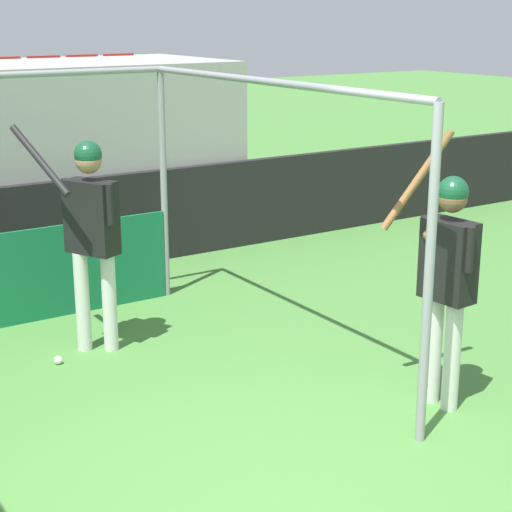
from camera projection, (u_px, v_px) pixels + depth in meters
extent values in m
plane|color=#477F38|center=(280.00, 506.00, 5.33)|extent=(60.00, 60.00, 0.00)
cube|color=black|center=(5.00, 237.00, 9.51)|extent=(24.00, 0.12, 1.12)
cube|color=maroon|center=(12.00, 174.00, 9.86)|extent=(0.45, 0.40, 0.10)
cube|color=maroon|center=(5.00, 152.00, 9.94)|extent=(0.45, 0.06, 0.40)
cube|color=maroon|center=(58.00, 169.00, 10.15)|extent=(0.45, 0.40, 0.10)
cube|color=maroon|center=(51.00, 148.00, 10.23)|extent=(0.45, 0.06, 0.40)
cube|color=maroon|center=(101.00, 165.00, 10.44)|extent=(0.45, 0.40, 0.10)
cube|color=maroon|center=(94.00, 144.00, 10.52)|extent=(0.45, 0.06, 0.40)
cube|color=maroon|center=(141.00, 161.00, 10.73)|extent=(0.45, 0.40, 0.10)
cube|color=maroon|center=(135.00, 141.00, 10.81)|extent=(0.45, 0.06, 0.40)
cube|color=maroon|center=(180.00, 157.00, 11.02)|extent=(0.45, 0.40, 0.10)
cube|color=maroon|center=(173.00, 137.00, 11.10)|extent=(0.45, 0.06, 0.40)
cube|color=maroon|center=(32.00, 128.00, 10.68)|extent=(0.45, 0.40, 0.10)
cube|color=maroon|center=(26.00, 108.00, 10.76)|extent=(0.45, 0.06, 0.40)
cube|color=maroon|center=(74.00, 125.00, 10.97)|extent=(0.45, 0.40, 0.10)
cube|color=maroon|center=(68.00, 106.00, 11.05)|extent=(0.45, 0.06, 0.40)
cube|color=maroon|center=(114.00, 122.00, 11.26)|extent=(0.45, 0.40, 0.10)
cube|color=maroon|center=(107.00, 103.00, 11.34)|extent=(0.45, 0.06, 0.40)
cube|color=maroon|center=(151.00, 119.00, 11.55)|extent=(0.45, 0.40, 0.10)
cube|color=maroon|center=(145.00, 101.00, 11.63)|extent=(0.45, 0.06, 0.40)
cube|color=maroon|center=(10.00, 91.00, 11.22)|extent=(0.45, 0.40, 0.10)
cube|color=maroon|center=(4.00, 72.00, 11.30)|extent=(0.45, 0.06, 0.40)
cube|color=maroon|center=(50.00, 89.00, 11.51)|extent=(0.45, 0.40, 0.10)
cube|color=maroon|center=(44.00, 71.00, 11.59)|extent=(0.45, 0.06, 0.40)
cube|color=maroon|center=(88.00, 87.00, 11.80)|extent=(0.45, 0.40, 0.10)
cube|color=maroon|center=(83.00, 69.00, 11.88)|extent=(0.45, 0.06, 0.40)
cube|color=maroon|center=(125.00, 85.00, 12.09)|extent=(0.45, 0.40, 0.10)
cube|color=maroon|center=(119.00, 68.00, 12.17)|extent=(0.45, 0.06, 0.40)
cylinder|color=gray|center=(429.00, 280.00, 5.83)|extent=(0.07, 0.07, 2.41)
cylinder|color=gray|center=(164.00, 186.00, 9.00)|extent=(0.07, 0.07, 2.41)
cylinder|color=gray|center=(268.00, 82.00, 7.08)|extent=(0.06, 3.93, 0.06)
cylinder|color=silver|center=(109.00, 302.00, 7.69)|extent=(0.17, 0.17, 0.92)
cylinder|color=silver|center=(82.00, 302.00, 7.69)|extent=(0.17, 0.17, 0.92)
cube|color=black|center=(91.00, 217.00, 7.48)|extent=(0.41, 0.52, 0.65)
sphere|color=#A37556|center=(88.00, 160.00, 7.34)|extent=(0.23, 0.23, 0.23)
sphere|color=#144C2D|center=(88.00, 155.00, 7.32)|extent=(0.24, 0.24, 0.24)
cylinder|color=black|center=(110.00, 205.00, 7.28)|extent=(0.09, 0.09, 0.36)
cylinder|color=black|center=(66.00, 199.00, 7.52)|extent=(0.09, 0.09, 0.36)
cylinder|color=black|center=(40.00, 160.00, 7.22)|extent=(0.27, 0.73, 0.55)
sphere|color=black|center=(75.00, 183.00, 7.54)|extent=(0.08, 0.08, 0.08)
cylinder|color=silver|center=(452.00, 357.00, 6.53)|extent=(0.14, 0.14, 0.87)
cylinder|color=silver|center=(433.00, 349.00, 6.67)|extent=(0.14, 0.14, 0.87)
cube|color=black|center=(449.00, 261.00, 6.39)|extent=(0.25, 0.42, 0.62)
sphere|color=brown|center=(453.00, 198.00, 6.26)|extent=(0.22, 0.22, 0.22)
sphere|color=#144C2D|center=(453.00, 192.00, 6.25)|extent=(0.23, 0.23, 0.23)
cylinder|color=black|center=(469.00, 250.00, 6.17)|extent=(0.08, 0.08, 0.34)
cylinder|color=black|center=(424.00, 238.00, 6.49)|extent=(0.08, 0.08, 0.34)
cylinder|color=brown|center=(417.00, 180.00, 6.51)|extent=(0.55, 0.25, 0.77)
sphere|color=brown|center=(428.00, 235.00, 6.37)|extent=(0.08, 0.08, 0.08)
sphere|color=white|center=(58.00, 360.00, 7.48)|extent=(0.07, 0.07, 0.07)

